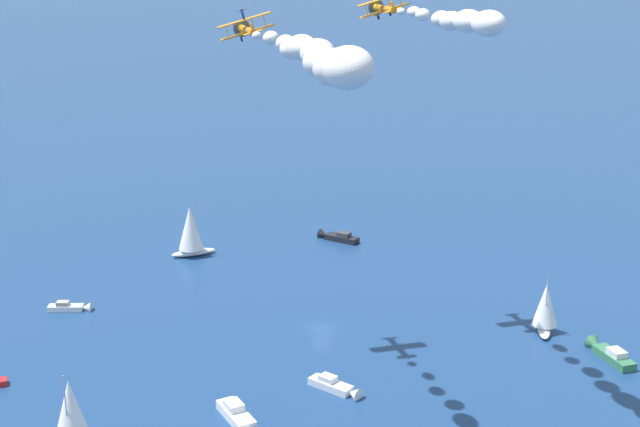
# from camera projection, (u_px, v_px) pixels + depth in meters

# --- Properties ---
(ground_plane) EXTENTS (2000.00, 2000.00, 0.00)m
(ground_plane) POSITION_uv_depth(u_px,v_px,m) (321.00, 328.00, 127.87)
(ground_plane) COLOR navy
(sailboat_near_centre) EXTENTS (6.13, 7.56, 9.87)m
(sailboat_near_centre) POSITION_uv_depth(u_px,v_px,m) (71.00, 417.00, 94.94)
(sailboat_near_centre) COLOR #B21E1E
(sailboat_near_centre) RESTS_ON ground_plane
(motorboat_far_port) EXTENTS (5.09, 7.33, 2.12)m
(motorboat_far_port) POSITION_uv_depth(u_px,v_px,m) (337.00, 387.00, 109.60)
(motorboat_far_port) COLOR white
(motorboat_far_port) RESTS_ON ground_plane
(motorboat_inshore) EXTENTS (2.97, 8.83, 2.52)m
(motorboat_inshore) POSITION_uv_depth(u_px,v_px,m) (240.00, 419.00, 102.01)
(motorboat_inshore) COLOR white
(motorboat_inshore) RESTS_ON ground_plane
(motorboat_offshore) EXTENTS (6.24, 7.99, 2.37)m
(motorboat_offshore) POSITION_uv_depth(u_px,v_px,m) (337.00, 237.00, 166.36)
(motorboat_offshore) COLOR black
(motorboat_offshore) RESTS_ON ground_plane
(sailboat_trailing) EXTENTS (5.21, 6.32, 8.30)m
(sailboat_trailing) POSITION_uv_depth(u_px,v_px,m) (545.00, 307.00, 125.72)
(sailboat_trailing) COLOR white
(sailboat_trailing) RESTS_ON ground_plane
(sailboat_mid_cluster) EXTENTS (8.00, 4.43, 10.29)m
(sailboat_mid_cluster) POSITION_uv_depth(u_px,v_px,m) (191.00, 231.00, 156.82)
(sailboat_mid_cluster) COLOR white
(sailboat_mid_cluster) RESTS_ON ground_plane
(motorboat_outer_ring_a) EXTENTS (3.04, 8.72, 2.48)m
(motorboat_outer_ring_a) POSITION_uv_depth(u_px,v_px,m) (608.00, 353.00, 118.55)
(motorboat_outer_ring_a) COLOR #33704C
(motorboat_outer_ring_a) RESTS_ON ground_plane
(motorboat_outer_ring_c) EXTENTS (6.58, 4.05, 1.87)m
(motorboat_outer_ring_c) POSITION_uv_depth(u_px,v_px,m) (72.00, 307.00, 134.12)
(motorboat_outer_ring_c) COLOR white
(motorboat_outer_ring_c) RESTS_ON ground_plane
(biplane_lead) EXTENTS (7.50, 6.87, 3.77)m
(biplane_lead) POSITION_uv_depth(u_px,v_px,m) (247.00, 29.00, 112.81)
(biplane_lead) COLOR orange
(wingwalker_lead) EXTENTS (1.48, 0.24, 1.52)m
(wingwalker_lead) POSITION_uv_depth(u_px,v_px,m) (242.00, 13.00, 112.06)
(wingwalker_lead) COLOR #1E4CB2
(smoke_trail_lead) EXTENTS (8.06, 38.65, 4.98)m
(smoke_trail_lead) POSITION_uv_depth(u_px,v_px,m) (322.00, 59.00, 83.37)
(smoke_trail_lead) COLOR silver
(biplane_wingman) EXTENTS (7.50, 6.87, 3.77)m
(biplane_wingman) POSITION_uv_depth(u_px,v_px,m) (384.00, 8.00, 120.44)
(biplane_wingman) COLOR orange
(smoke_trail_wingman) EXTENTS (4.99, 26.58, 3.56)m
(smoke_trail_wingman) POSITION_uv_depth(u_px,v_px,m) (463.00, 21.00, 99.29)
(smoke_trail_wingman) COLOR silver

